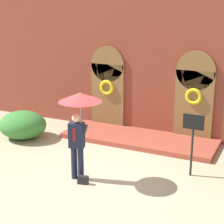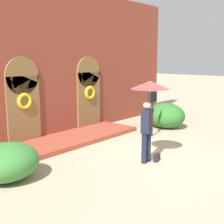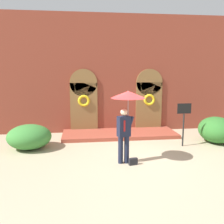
% 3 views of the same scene
% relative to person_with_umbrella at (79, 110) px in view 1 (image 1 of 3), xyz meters
% --- Properties ---
extents(ground_plane, '(80.00, 80.00, 0.00)m').
position_rel_person_with_umbrella_xyz_m(ground_plane, '(0.31, 0.32, -1.91)').
color(ground_plane, tan).
extents(building_facade, '(14.00, 2.30, 5.60)m').
position_rel_person_with_umbrella_xyz_m(building_facade, '(0.31, 4.47, 0.77)').
color(building_facade, brown).
rests_on(building_facade, ground).
extents(person_with_umbrella, '(1.10, 1.10, 2.36)m').
position_rel_person_with_umbrella_xyz_m(person_with_umbrella, '(0.00, 0.00, 0.00)').
color(person_with_umbrella, '#191E33').
rests_on(person_with_umbrella, ground).
extents(handbag, '(0.30, 0.17, 0.22)m').
position_rel_person_with_umbrella_xyz_m(handbag, '(0.18, -0.20, -1.80)').
color(handbag, black).
rests_on(handbag, ground).
extents(sign_post, '(0.56, 0.06, 1.72)m').
position_rel_person_with_umbrella_xyz_m(sign_post, '(2.56, 1.50, -0.75)').
color(sign_post, black).
rests_on(sign_post, ground).
extents(shrub_left, '(1.68, 1.51, 0.94)m').
position_rel_person_with_umbrella_xyz_m(shrub_left, '(-3.44, 1.93, -1.44)').
color(shrub_left, '#387A33').
rests_on(shrub_left, ground).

